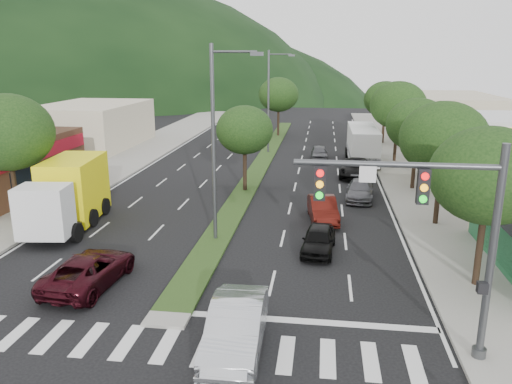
# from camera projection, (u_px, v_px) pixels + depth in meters

# --- Properties ---
(ground) EXTENTS (160.00, 160.00, 0.00)m
(ground) POSITION_uv_depth(u_px,v_px,m) (171.00, 315.00, 18.72)
(ground) COLOR black
(ground) RESTS_ON ground
(sidewalk_right) EXTENTS (5.00, 90.00, 0.15)m
(sidewalk_right) POSITION_uv_depth(u_px,v_px,m) (408.00, 174.00, 40.99)
(sidewalk_right) COLOR gray
(sidewalk_right) RESTS_ON ground
(sidewalk_left) EXTENTS (6.00, 90.00, 0.15)m
(sidewalk_left) POSITION_uv_depth(u_px,v_px,m) (113.00, 165.00, 44.29)
(sidewalk_left) COLOR gray
(sidewalk_left) RESTS_ON ground
(median) EXTENTS (1.60, 56.00, 0.12)m
(median) POSITION_uv_depth(u_px,v_px,m) (262.00, 162.00, 45.48)
(median) COLOR #243E16
(median) RESTS_ON ground
(crosswalk) EXTENTS (19.00, 2.20, 0.01)m
(crosswalk) POSITION_uv_depth(u_px,v_px,m) (153.00, 344.00, 16.81)
(crosswalk) COLOR silver
(crosswalk) RESTS_ON ground
(traffic_signal) EXTENTS (6.12, 0.40, 7.00)m
(traffic_signal) POSITION_uv_depth(u_px,v_px,m) (441.00, 221.00, 14.86)
(traffic_signal) COLOR #47494C
(traffic_signal) RESTS_ON ground
(gas_canopy) EXTENTS (12.20, 8.20, 5.25)m
(gas_canopy) POSITION_uv_depth(u_px,v_px,m) (512.00, 124.00, 36.08)
(gas_canopy) COLOR silver
(gas_canopy) RESTS_ON ground
(bldg_left_far) EXTENTS (9.00, 14.00, 4.60)m
(bldg_left_far) POSITION_uv_depth(u_px,v_px,m) (92.00, 125.00, 53.09)
(bldg_left_far) COLOR beige
(bldg_left_far) RESTS_ON ground
(bldg_right_far) EXTENTS (10.00, 16.00, 5.20)m
(bldg_right_far) POSITION_uv_depth(u_px,v_px,m) (446.00, 117.00, 57.59)
(bldg_right_far) COLOR beige
(bldg_right_far) RESTS_ON ground
(hill_far) EXTENTS (176.00, 132.00, 82.00)m
(hill_far) POSITION_uv_depth(u_px,v_px,m) (5.00, 93.00, 134.28)
(hill_far) COLOR black
(hill_far) RESTS_ON ground
(tree_r_a) EXTENTS (4.60, 4.60, 6.63)m
(tree_r_a) POSITION_uv_depth(u_px,v_px,m) (489.00, 176.00, 19.73)
(tree_r_a) COLOR black
(tree_r_a) RESTS_ON sidewalk_right
(tree_r_b) EXTENTS (4.80, 4.80, 6.94)m
(tree_r_b) POSITION_uv_depth(u_px,v_px,m) (443.00, 139.00, 27.32)
(tree_r_b) COLOR black
(tree_r_b) RESTS_ON sidewalk_right
(tree_r_c) EXTENTS (4.40, 4.40, 6.48)m
(tree_r_c) POSITION_uv_depth(u_px,v_px,m) (417.00, 125.00, 35.05)
(tree_r_c) COLOR black
(tree_r_c) RESTS_ON sidewalk_right
(tree_r_d) EXTENTS (5.00, 5.00, 7.17)m
(tree_r_d) POSITION_uv_depth(u_px,v_px,m) (398.00, 105.00, 44.49)
(tree_r_d) COLOR black
(tree_r_d) RESTS_ON sidewalk_right
(tree_r_e) EXTENTS (4.60, 4.60, 6.71)m
(tree_r_e) POSITION_uv_depth(u_px,v_px,m) (385.00, 99.00, 54.13)
(tree_r_e) COLOR black
(tree_r_e) RESTS_ON sidewalk_right
(tree_med_near) EXTENTS (4.00, 4.00, 6.02)m
(tree_med_near) POSITION_uv_depth(u_px,v_px,m) (245.00, 130.00, 34.77)
(tree_med_near) COLOR black
(tree_med_near) RESTS_ON median
(tree_med_far) EXTENTS (4.80, 4.80, 6.94)m
(tree_med_far) POSITION_uv_depth(u_px,v_px,m) (279.00, 95.00, 59.48)
(tree_med_far) COLOR black
(tree_med_far) RESTS_ON median
(tree_l_a) EXTENTS (5.20, 5.20, 7.25)m
(tree_l_a) POSITION_uv_depth(u_px,v_px,m) (7.00, 132.00, 28.54)
(tree_l_a) COLOR black
(tree_l_a) RESTS_ON sidewalk_left
(streetlight_near) EXTENTS (2.60, 0.25, 10.00)m
(streetlight_near) POSITION_uv_depth(u_px,v_px,m) (217.00, 135.00, 24.88)
(streetlight_near) COLOR #47494C
(streetlight_near) RESTS_ON ground
(streetlight_mid) EXTENTS (2.60, 0.25, 10.00)m
(streetlight_mid) POSITION_uv_depth(u_px,v_px,m) (271.00, 97.00, 48.79)
(streetlight_mid) COLOR #47494C
(streetlight_mid) RESTS_ON ground
(sedan_silver) EXTENTS (1.87, 5.01, 1.64)m
(sedan_silver) POSITION_uv_depth(u_px,v_px,m) (236.00, 327.00, 16.31)
(sedan_silver) COLOR silver
(sedan_silver) RESTS_ON ground
(suv_maroon) EXTENTS (2.71, 5.21, 1.40)m
(suv_maroon) POSITION_uv_depth(u_px,v_px,m) (89.00, 270.00, 20.98)
(suv_maroon) COLOR black
(suv_maroon) RESTS_ON ground
(car_queue_a) EXTENTS (1.83, 3.89, 1.29)m
(car_queue_a) POSITION_uv_depth(u_px,v_px,m) (319.00, 240.00, 24.59)
(car_queue_a) COLOR black
(car_queue_a) RESTS_ON ground
(car_queue_b) EXTENTS (2.17, 4.47, 1.25)m
(car_queue_b) POSITION_uv_depth(u_px,v_px,m) (360.00, 190.00, 33.82)
(car_queue_b) COLOR #545459
(car_queue_b) RESTS_ON ground
(car_queue_c) EXTENTS (2.02, 4.42, 1.41)m
(car_queue_c) POSITION_uv_depth(u_px,v_px,m) (323.00, 209.00, 29.33)
(car_queue_c) COLOR #45100B
(car_queue_c) RESTS_ON ground
(car_queue_d) EXTENTS (3.06, 5.43, 1.43)m
(car_queue_d) POSITION_uv_depth(u_px,v_px,m) (356.00, 168.00, 40.14)
(car_queue_d) COLOR black
(car_queue_d) RESTS_ON ground
(car_queue_e) EXTENTS (1.64, 3.81, 1.28)m
(car_queue_e) POSITION_uv_depth(u_px,v_px,m) (319.00, 153.00, 46.91)
(car_queue_e) COLOR #505155
(car_queue_e) RESTS_ON ground
(box_truck) EXTENTS (3.65, 7.79, 3.71)m
(box_truck) POSITION_uv_depth(u_px,v_px,m) (69.00, 195.00, 28.36)
(box_truck) COLOR silver
(box_truck) RESTS_ON ground
(motorhome) EXTENTS (2.74, 8.56, 3.28)m
(motorhome) POSITION_uv_depth(u_px,v_px,m) (363.00, 144.00, 44.93)
(motorhome) COLOR silver
(motorhome) RESTS_ON ground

